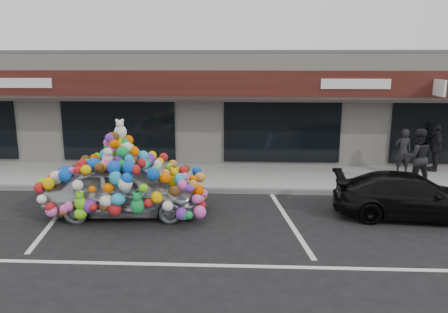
{
  "coord_description": "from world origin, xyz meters",
  "views": [
    {
      "loc": [
        1.65,
        -10.25,
        4.03
      ],
      "look_at": [
        1.1,
        1.4,
        1.39
      ],
      "focal_mm": 35.0,
      "sensor_mm": 36.0,
      "label": 1
    }
  ],
  "objects_px": {
    "black_sedan": "(411,196)",
    "pedestrian_a": "(403,151)",
    "toy_car": "(124,184)",
    "pedestrian_b": "(417,157)",
    "pedestrian_c": "(435,147)"
  },
  "relations": [
    {
      "from": "pedestrian_a",
      "to": "pedestrian_c",
      "type": "distance_m",
      "value": 1.35
    },
    {
      "from": "pedestrian_b",
      "to": "pedestrian_c",
      "type": "xyz_separation_m",
      "value": [
        1.34,
        1.87,
        -0.05
      ]
    },
    {
      "from": "toy_car",
      "to": "black_sedan",
      "type": "relative_size",
      "value": 1.1
    },
    {
      "from": "pedestrian_a",
      "to": "pedestrian_c",
      "type": "height_order",
      "value": "pedestrian_c"
    },
    {
      "from": "black_sedan",
      "to": "pedestrian_a",
      "type": "bearing_deg",
      "value": -10.37
    },
    {
      "from": "toy_car",
      "to": "pedestrian_a",
      "type": "relative_size",
      "value": 2.77
    },
    {
      "from": "pedestrian_b",
      "to": "pedestrian_c",
      "type": "height_order",
      "value": "pedestrian_b"
    },
    {
      "from": "black_sedan",
      "to": "pedestrian_b",
      "type": "relative_size",
      "value": 2.2
    },
    {
      "from": "toy_car",
      "to": "pedestrian_a",
      "type": "xyz_separation_m",
      "value": [
        8.53,
        4.03,
        0.1
      ]
    },
    {
      "from": "toy_car",
      "to": "pedestrian_a",
      "type": "bearing_deg",
      "value": -68.19
    },
    {
      "from": "black_sedan",
      "to": "pedestrian_a",
      "type": "height_order",
      "value": "pedestrian_a"
    },
    {
      "from": "toy_car",
      "to": "pedestrian_b",
      "type": "bearing_deg",
      "value": -76.36
    },
    {
      "from": "pedestrian_c",
      "to": "pedestrian_a",
      "type": "bearing_deg",
      "value": -63.78
    },
    {
      "from": "black_sedan",
      "to": "pedestrian_c",
      "type": "distance_m",
      "value": 4.96
    },
    {
      "from": "black_sedan",
      "to": "pedestrian_a",
      "type": "xyz_separation_m",
      "value": [
        1.09,
        3.89,
        0.36
      ]
    }
  ]
}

